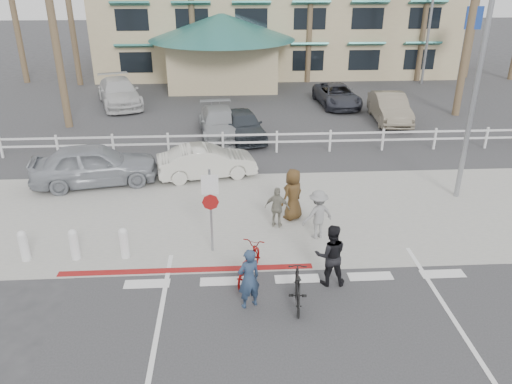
{
  "coord_description": "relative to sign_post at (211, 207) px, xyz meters",
  "views": [
    {
      "loc": [
        -1.76,
        -10.52,
        7.73
      ],
      "look_at": [
        -0.97,
        3.02,
        1.5
      ],
      "focal_mm": 35.0,
      "sensor_mm": 36.0,
      "label": 1
    }
  ],
  "objects": [
    {
      "name": "bollard_0",
      "position": [
        -2.5,
        -0.2,
        -0.97
      ],
      "size": [
        0.26,
        0.26,
        0.95
      ],
      "primitive_type": null,
      "color": "silver",
      "rests_on": "ground"
    },
    {
      "name": "rider_red",
      "position": [
        0.96,
        -2.67,
        -0.64
      ],
      "size": [
        0.69,
        0.6,
        1.61
      ],
      "primitive_type": "imported",
      "rotation": [
        0.0,
        0.0,
        3.57
      ],
      "color": "navy",
      "rests_on": "ground"
    },
    {
      "name": "bike_red",
      "position": [
        1.0,
        -1.43,
        -1.0
      ],
      "size": [
        1.17,
        1.82,
        0.9
      ],
      "primitive_type": "imported",
      "rotation": [
        0.0,
        0.0,
        2.78
      ],
      "color": "#7B0605",
      "rests_on": "ground"
    },
    {
      "name": "car_red_compact",
      "position": [
        -4.55,
        5.23,
        -0.66
      ],
      "size": [
        4.92,
        2.67,
        1.59
      ],
      "primitive_type": "imported",
      "rotation": [
        0.0,
        0.0,
        1.75
      ],
      "color": "gray",
      "rests_on": "ground"
    },
    {
      "name": "parking_lot",
      "position": [
        2.3,
        15.8,
        -1.45
      ],
      "size": [
        50.0,
        16.0,
        0.01
      ],
      "primitive_type": "cube",
      "color": "#333335",
      "rests_on": "ground"
    },
    {
      "name": "bollard_1",
      "position": [
        -3.9,
        -0.2,
        -0.97
      ],
      "size": [
        0.26,
        0.26,
        0.95
      ],
      "primitive_type": null,
      "color": "silver",
      "rests_on": "ground"
    },
    {
      "name": "sidewalk_plaza",
      "position": [
        2.3,
        2.3,
        -1.44
      ],
      "size": [
        22.0,
        7.0,
        0.01
      ],
      "primitive_type": "cube",
      "color": "gray",
      "rests_on": "ground"
    },
    {
      "name": "bike_black",
      "position": [
        2.16,
        -2.66,
        -0.97
      ],
      "size": [
        0.58,
        1.63,
        0.96
      ],
      "primitive_type": "imported",
      "rotation": [
        0.0,
        0.0,
        3.06
      ],
      "color": "black",
      "rests_on": "ground"
    },
    {
      "name": "pedestrian_child",
      "position": [
        2.04,
        1.36,
        -0.76
      ],
      "size": [
        0.87,
        0.57,
        1.38
      ],
      "primitive_type": "imported",
      "rotation": [
        0.0,
        0.0,
        2.83
      ],
      "color": "gray",
      "rests_on": "ground"
    },
    {
      "name": "car_white_sedan",
      "position": [
        -0.32,
        5.68,
        -0.82
      ],
      "size": [
        4.03,
        2.04,
        1.27
      ],
      "primitive_type": "imported",
      "rotation": [
        0.0,
        0.0,
        1.76
      ],
      "color": "beige",
      "rests_on": "ground"
    },
    {
      "name": "ground",
      "position": [
        2.3,
        -2.2,
        -1.45
      ],
      "size": [
        140.0,
        140.0,
        0.0
      ],
      "primitive_type": "plane",
      "color": "#333335"
    },
    {
      "name": "rider_black",
      "position": [
        3.12,
        -1.81,
        -0.59
      ],
      "size": [
        0.86,
        0.68,
        1.72
      ],
      "primitive_type": "imported",
      "rotation": [
        0.0,
        0.0,
        3.1
      ],
      "color": "black",
      "rests_on": "ground"
    },
    {
      "name": "lot_car_5",
      "position": [
        7.04,
        16.19,
        -0.82
      ],
      "size": [
        2.42,
        4.66,
        1.25
      ],
      "primitive_type": "imported",
      "rotation": [
        0.0,
        0.0,
        0.08
      ],
      "color": "#30323C",
      "rests_on": "ground"
    },
    {
      "name": "streetlight_0",
      "position": [
        8.8,
        3.3,
        3.05
      ],
      "size": [
        0.6,
        2.0,
        9.0
      ],
      "primitive_type": null,
      "color": "gray",
      "rests_on": "ground"
    },
    {
      "name": "lot_car_3",
      "position": [
        9.17,
        12.79,
        -0.71
      ],
      "size": [
        1.89,
        4.6,
        1.48
      ],
      "primitive_type": "imported",
      "rotation": [
        0.0,
        0.0,
        -0.07
      ],
      "color": "#7A705E",
      "rests_on": "ground"
    },
    {
      "name": "info_sign",
      "position": [
        16.3,
        19.8,
        1.35
      ],
      "size": [
        1.2,
        0.16,
        5.6
      ],
      "primitive_type": null,
      "color": "navy",
      "rests_on": "ground"
    },
    {
      "name": "lot_car_2",
      "position": [
        1.27,
        10.38,
        -0.76
      ],
      "size": [
        2.43,
        4.29,
        1.38
      ],
      "primitive_type": "imported",
      "rotation": [
        0.0,
        0.0,
        0.21
      ],
      "color": "#2B3138",
      "rests_on": "ground"
    },
    {
      "name": "sign_post",
      "position": [
        0.0,
        0.0,
        0.0
      ],
      "size": [
        0.5,
        0.1,
        2.9
      ],
      "primitive_type": null,
      "color": "gray",
      "rests_on": "ground"
    },
    {
      "name": "rail_fence",
      "position": [
        2.8,
        8.3,
        -0.95
      ],
      "size": [
        29.4,
        0.16,
        1.0
      ],
      "primitive_type": null,
      "color": "silver",
      "rests_on": "ground"
    },
    {
      "name": "cross_street",
      "position": [
        2.3,
        6.3,
        -1.45
      ],
      "size": [
        40.0,
        5.0,
        0.01
      ],
      "primitive_type": "cube",
      "color": "#333335",
      "rests_on": "ground"
    },
    {
      "name": "pedestrian_a",
      "position": [
        3.21,
        0.62,
        -0.66
      ],
      "size": [
        1.16,
        0.92,
        1.57
      ],
      "primitive_type": "imported",
      "rotation": [
        0.0,
        0.0,
        3.52
      ],
      "color": "gray",
      "rests_on": "ground"
    },
    {
      "name": "streetlight_1",
      "position": [
        14.3,
        21.8,
        3.3
      ],
      "size": [
        0.6,
        2.0,
        9.5
      ],
      "primitive_type": null,
      "color": "gray",
      "rests_on": "ground"
    },
    {
      "name": "bike_path",
      "position": [
        2.3,
        -4.2,
        -1.45
      ],
      "size": [
        12.0,
        16.0,
        0.01
      ],
      "primitive_type": "cube",
      "color": "#333335",
      "rests_on": "ground"
    },
    {
      "name": "lot_car_1",
      "position": [
        0.16,
        10.77,
        -0.78
      ],
      "size": [
        2.39,
        4.81,
        1.34
      ],
      "primitive_type": "imported",
      "rotation": [
        0.0,
        0.0,
        0.11
      ],
      "color": "#96999D",
      "rests_on": "ground"
    },
    {
      "name": "curb_red",
      "position": [
        -0.7,
        -1.0,
        -1.44
      ],
      "size": [
        7.0,
        0.25,
        0.02
      ],
      "primitive_type": "cube",
      "color": "maroon",
      "rests_on": "ground"
    },
    {
      "name": "palm_10",
      "position": [
        -7.7,
        12.8,
        4.55
      ],
      "size": [
        4.0,
        4.0,
        12.0
      ],
      "primitive_type": null,
      "color": "#21511F",
      "rests_on": "ground"
    },
    {
      "name": "lot_car_4",
      "position": [
        -5.86,
        17.06,
        -0.68
      ],
      "size": [
        3.71,
        5.71,
        1.54
      ],
      "primitive_type": "imported",
      "rotation": [
        0.0,
        0.0,
        0.32
      ],
      "color": "silver",
      "rests_on": "ground"
    },
    {
      "name": "bollard_2",
      "position": [
        -5.3,
        -0.2,
        -0.97
      ],
      "size": [
        0.26,
        0.26,
        0.95
      ],
      "primitive_type": null,
      "color": "silver",
      "rests_on": "ground"
    },
    {
      "name": "pedestrian_b",
      "position": [
        2.6,
        1.92,
        -0.58
      ],
      "size": [
        1.01,
        0.97,
        1.75
      ],
      "primitive_type": "imported",
      "rotation": [
        0.0,
        0.0,
        3.84
      ],
      "color": "#483218",
      "rests_on": "ground"
    }
  ]
}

